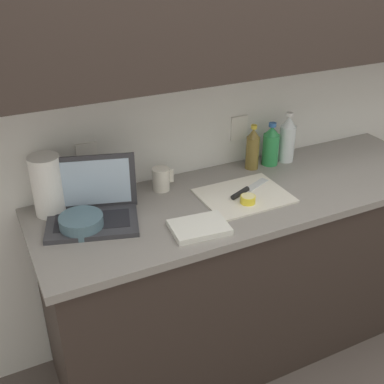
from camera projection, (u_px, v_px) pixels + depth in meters
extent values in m
plane|color=#564C47|center=(242.00, 340.00, 2.58)|extent=(12.00, 12.00, 0.00)
cube|color=white|center=(218.00, 87.00, 2.23)|extent=(5.20, 0.06, 2.60)
cube|color=white|center=(87.00, 156.00, 2.05)|extent=(0.09, 0.01, 0.12)
cube|color=white|center=(239.00, 128.00, 2.34)|extent=(0.09, 0.01, 0.12)
cube|color=#332823|center=(246.00, 276.00, 2.38)|extent=(1.89, 0.58, 0.88)
cube|color=gray|center=(252.00, 195.00, 2.16)|extent=(1.95, 0.62, 0.03)
cube|color=#9EA3A8|center=(363.00, 175.00, 2.48)|extent=(0.43, 0.40, 0.16)
cube|color=#333338|center=(93.00, 223.00, 1.90)|extent=(0.41, 0.33, 0.02)
cube|color=black|center=(92.00, 220.00, 1.90)|extent=(0.32, 0.22, 0.00)
cube|color=#333338|center=(90.00, 182.00, 1.94)|extent=(0.36, 0.12, 0.24)
cube|color=silver|center=(90.00, 183.00, 1.94)|extent=(0.31, 0.10, 0.20)
cube|color=silver|center=(244.00, 196.00, 2.11)|extent=(0.38, 0.30, 0.01)
cube|color=silver|center=(256.00, 185.00, 2.19)|extent=(0.15, 0.09, 0.00)
cylinder|color=black|center=(240.00, 193.00, 2.10)|extent=(0.11, 0.06, 0.02)
cylinder|color=yellow|center=(248.00, 199.00, 2.04)|extent=(0.06, 0.06, 0.03)
cylinder|color=#F4EAA3|center=(248.00, 196.00, 2.03)|extent=(0.06, 0.06, 0.00)
cylinder|color=silver|center=(287.00, 144.00, 2.40)|extent=(0.08, 0.08, 0.18)
cone|color=silver|center=(289.00, 121.00, 2.34)|extent=(0.07, 0.07, 0.05)
cylinder|color=white|center=(290.00, 114.00, 2.32)|extent=(0.04, 0.04, 0.02)
cylinder|color=#2D934C|center=(270.00, 150.00, 2.37)|extent=(0.08, 0.08, 0.16)
cone|color=#2D934C|center=(272.00, 131.00, 2.32)|extent=(0.07, 0.07, 0.04)
cylinder|color=#3366B2|center=(273.00, 125.00, 2.30)|extent=(0.04, 0.04, 0.02)
cylinder|color=olive|center=(252.00, 153.00, 2.32)|extent=(0.06, 0.06, 0.16)
cone|color=olive|center=(254.00, 133.00, 2.28)|extent=(0.06, 0.06, 0.04)
cylinder|color=gold|center=(254.00, 127.00, 2.26)|extent=(0.03, 0.03, 0.02)
cylinder|color=silver|center=(161.00, 179.00, 2.14)|extent=(0.08, 0.08, 0.10)
cube|color=silver|center=(171.00, 176.00, 2.16)|extent=(0.02, 0.01, 0.06)
cylinder|color=slate|center=(82.00, 223.00, 1.86)|extent=(0.17, 0.17, 0.06)
cylinder|color=white|center=(47.00, 186.00, 1.93)|extent=(0.12, 0.12, 0.25)
cube|color=silver|center=(199.00, 227.00, 1.87)|extent=(0.23, 0.18, 0.02)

